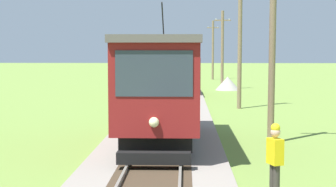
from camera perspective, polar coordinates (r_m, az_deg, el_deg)
red_tram at (r=18.24m, az=-0.76°, el=0.93°), size 2.60×8.54×4.79m
freight_car at (r=39.16m, az=0.65°, el=2.05°), size 2.40×5.20×2.31m
utility_pole_near_tram at (r=19.37m, az=11.19°, el=4.68°), size 1.40×0.38×6.64m
utility_pole_mid at (r=30.67m, az=7.77°, el=6.34°), size 1.40×0.31×8.36m
utility_pole_far at (r=44.97m, az=5.89°, el=4.77°), size 1.40×0.26×6.67m
utility_pole_distant at (r=60.49m, az=4.86°, el=4.77°), size 1.40×0.30×6.68m
gravel_pile at (r=44.77m, az=6.45°, el=1.10°), size 2.08×2.08×1.14m
track_worker at (r=12.09m, az=11.47°, el=-6.91°), size 0.36×0.44×1.78m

